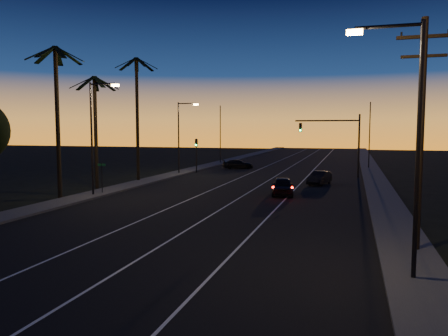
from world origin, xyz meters
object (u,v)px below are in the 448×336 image
(utility_pole, at_px, (421,130))
(signal_mast, at_px, (337,134))
(cross_car, at_px, (238,164))
(lead_car, at_px, (283,186))
(right_car, at_px, (320,178))

(utility_pole, bearing_deg, signal_mast, 98.47)
(cross_car, bearing_deg, lead_car, -66.61)
(lead_car, bearing_deg, utility_pole, -61.39)
(lead_car, distance_m, right_car, 8.06)
(utility_pole, height_order, cross_car, utility_pole)
(right_car, relative_size, cross_car, 0.90)
(lead_car, bearing_deg, right_car, 72.72)
(utility_pole, relative_size, lead_car, 2.04)
(utility_pole, relative_size, signal_mast, 1.41)
(utility_pole, xyz_separation_m, cross_car, (-17.66, 36.94, -4.69))
(cross_car, bearing_deg, signal_mast, -27.75)
(utility_pole, bearing_deg, right_car, 104.26)
(signal_mast, height_order, lead_car, signal_mast)
(lead_car, height_order, right_car, lead_car)
(utility_pole, xyz_separation_m, right_car, (-5.76, 22.64, -4.67))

